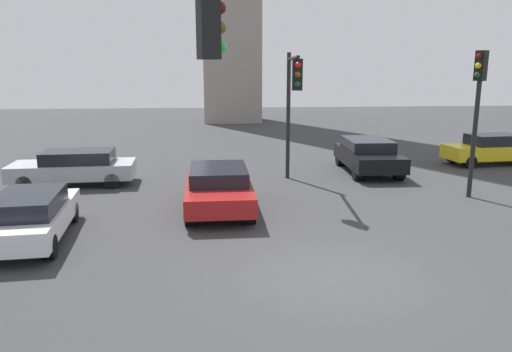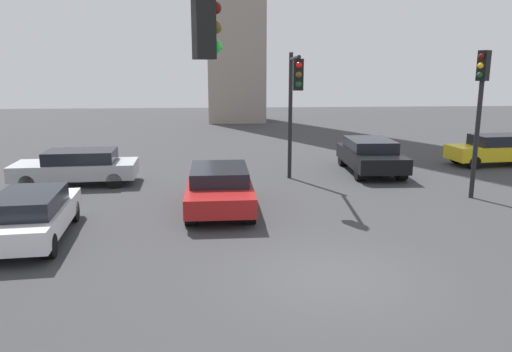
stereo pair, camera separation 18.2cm
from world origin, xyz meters
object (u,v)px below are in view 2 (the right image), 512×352
at_px(car_3, 31,215).
at_px(car_1, 77,166).
at_px(traffic_light_1, 294,91).
at_px(traffic_light_3, 74,84).
at_px(car_0, 494,149).
at_px(car_5, 370,155).
at_px(traffic_light_0, 480,97).
at_px(car_2, 219,187).

bearing_deg(car_3, car_1, 0.11).
height_order(traffic_light_1, traffic_light_3, traffic_light_3).
bearing_deg(traffic_light_1, car_0, 116.19).
distance_m(traffic_light_1, car_3, 9.67).
height_order(traffic_light_3, car_5, traffic_light_3).
relative_size(car_1, car_3, 1.06).
xyz_separation_m(traffic_light_1, traffic_light_3, (-4.87, -10.32, 0.59)).
relative_size(car_1, car_5, 1.01).
xyz_separation_m(traffic_light_0, car_3, (-13.80, -3.31, -2.83)).
xyz_separation_m(car_2, car_3, (-4.96, -2.56, -0.03)).
bearing_deg(car_0, car_1, 2.52).
height_order(car_0, car_2, car_0).
bearing_deg(traffic_light_3, car_5, 38.61).
xyz_separation_m(traffic_light_1, car_3, (-7.71, -5.04, -2.96)).
height_order(traffic_light_1, car_3, traffic_light_1).
xyz_separation_m(traffic_light_3, car_5, (8.71, 13.12, -3.47)).
bearing_deg(car_2, car_5, 128.12).
bearing_deg(car_5, car_0, 102.42).
bearing_deg(traffic_light_1, car_3, -52.03).
bearing_deg(car_2, car_0, 116.09).
relative_size(traffic_light_0, car_0, 1.20).
height_order(traffic_light_3, car_1, traffic_light_3).
distance_m(car_1, car_5, 12.21).
xyz_separation_m(car_1, car_2, (5.54, -3.92, 0.02)).
height_order(car_1, car_2, car_2).
height_order(traffic_light_0, car_2, traffic_light_0).
distance_m(traffic_light_0, car_1, 14.99).
height_order(traffic_light_3, car_0, traffic_light_3).
bearing_deg(car_0, traffic_light_0, 49.40).
bearing_deg(car_3, car_2, -67.69).
bearing_deg(car_2, car_3, -63.18).
relative_size(car_2, car_5, 0.97).
xyz_separation_m(traffic_light_0, car_2, (-8.85, -0.75, -2.80)).
bearing_deg(traffic_light_0, car_3, -21.19).
distance_m(car_0, car_2, 14.41).
xyz_separation_m(traffic_light_0, car_5, (-2.25, 4.53, -2.75)).
relative_size(traffic_light_0, car_5, 1.08).
bearing_deg(car_1, traffic_light_0, 164.73).
bearing_deg(traffic_light_3, traffic_light_0, 20.29).
relative_size(traffic_light_3, car_2, 1.31).
distance_m(car_0, car_3, 19.99).
bearing_deg(car_5, car_2, -49.56).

